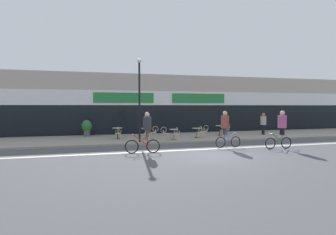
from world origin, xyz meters
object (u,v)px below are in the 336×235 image
cyclist_2 (226,126)px  bistro_table_4 (220,128)px  cafe_chair_4_near (224,129)px  cafe_chair_0_near (118,132)px  cafe_chair_2_side (165,132)px  planter_pot (87,127)px  lamp_post (139,94)px  cafe_chair_1_near (147,133)px  cafe_chair_1_side (154,131)px  cafe_chair_3_near (200,131)px  bistro_table_2 (174,132)px  bistro_table_1 (145,131)px  cyclist_0 (281,126)px  cafe_chair_2_near (176,133)px  pedestrian_near_end (263,122)px  cafe_chair_3_side (205,130)px  bistro_table_3 (197,131)px  cafe_chair_4_side (227,129)px  bistro_table_0 (117,131)px

cyclist_2 → bistro_table_4: bearing=65.1°
bistro_table_4 → cafe_chair_4_near: size_ratio=0.86×
bistro_table_4 → cyclist_2: 5.52m
cafe_chair_0_near → cafe_chair_4_near: size_ratio=1.00×
cafe_chair_2_side → planter_pot: 6.37m
lamp_post → cyclist_2: lamp_post is taller
cafe_chair_1_near → cyclist_2: (4.00, -3.60, 0.65)m
cafe_chair_1_side → cafe_chair_4_near: bearing=-172.4°
cafe_chair_3_near → cafe_chair_1_side: bearing=76.6°
cafe_chair_1_side → lamp_post: (-1.25, -1.38, 2.55)m
bistro_table_2 → bistro_table_4: 4.60m
bistro_table_1 → cafe_chair_2_side: bearing=-33.8°
planter_pot → cyclist_2: cyclist_2 is taller
planter_pot → bistro_table_4: bearing=-10.7°
bistro_table_4 → cafe_chair_2_side: cafe_chair_2_side is taller
cafe_chair_1_side → cyclist_0: (6.28, -5.39, 0.66)m
planter_pot → lamp_post: 5.87m
lamp_post → cafe_chair_2_near: bearing=-1.4°
cafe_chair_2_near → planter_pot: size_ratio=0.72×
cyclist_2 → pedestrian_near_end: size_ratio=1.22×
lamp_post → cafe_chair_2_side: bearing=17.4°
cafe_chair_1_side → pedestrian_near_end: size_ratio=0.51×
cafe_chair_2_side → cafe_chair_3_side: 3.30m
bistro_table_3 → cafe_chair_1_near: size_ratio=0.81×
cafe_chair_2_near → cafe_chair_4_near: size_ratio=1.00×
cafe_chair_4_side → planter_pot: bearing=-18.0°
cafe_chair_1_side → planter_pot: size_ratio=0.72×
cafe_chair_4_near → lamp_post: bearing=103.5°
cafe_chair_4_near → bistro_table_1: bearing=92.2°
cafe_chair_2_side → bistro_table_4: bearing=25.0°
cafe_chair_2_side → cyclist_0: cyclist_0 is taller
bistro_table_1 → bistro_table_4: (6.13, 0.83, 0.01)m
cafe_chair_2_near → bistro_table_3: bearing=-60.0°
bistro_table_2 → cafe_chair_2_near: bearing=-89.6°
cafe_chair_1_near → cyclist_0: 8.42m
bistro_table_1 → cafe_chair_1_side: cafe_chair_1_side is taller
cafe_chair_0_near → cafe_chair_4_side: bearing=-92.8°
cyclist_2 → planter_pot: bearing=136.9°
cafe_chair_1_near → bistro_table_0: bearing=47.8°
cafe_chair_2_near → lamp_post: bearing=85.2°
cyclist_2 → bistro_table_2: bearing=120.3°
bistro_table_4 → cafe_chair_1_near: bearing=-166.6°
cafe_chair_1_near → cafe_chair_2_near: size_ratio=1.00×
cafe_chair_3_side → planter_pot: 8.98m
cafe_chair_4_near → cafe_chair_4_side: (0.63, 0.64, 0.00)m
bistro_table_3 → pedestrian_near_end: pedestrian_near_end is taller
bistro_table_2 → cafe_chair_2_near: size_ratio=0.81×
bistro_table_4 → cyclist_2: bearing=-112.7°
bistro_table_0 → cafe_chair_0_near: (0.01, -0.63, -0.04)m
cafe_chair_3_side → planter_pot: (-8.50, 2.89, 0.19)m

